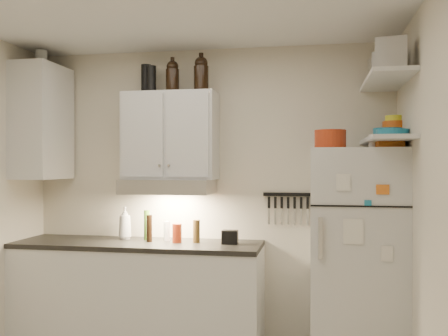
# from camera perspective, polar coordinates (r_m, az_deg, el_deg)

# --- Properties ---
(back_wall) EXTENTS (3.20, 0.02, 2.60)m
(back_wall) POSITION_cam_1_polar(r_m,az_deg,el_deg) (4.45, -1.75, -3.18)
(back_wall) COLOR beige
(back_wall) RESTS_ON ground
(right_wall) EXTENTS (0.02, 3.00, 2.60)m
(right_wall) POSITION_cam_1_polar(r_m,az_deg,el_deg) (2.92, 23.83, -5.02)
(right_wall) COLOR beige
(right_wall) RESTS_ON ground
(base_cabinet) EXTENTS (2.10, 0.60, 0.88)m
(base_cabinet) POSITION_cam_1_polar(r_m,az_deg,el_deg) (4.44, -9.82, -14.45)
(base_cabinet) COLOR silver
(base_cabinet) RESTS_ON floor
(countertop) EXTENTS (2.10, 0.62, 0.04)m
(countertop) POSITION_cam_1_polar(r_m,az_deg,el_deg) (4.34, -9.82, -8.58)
(countertop) COLOR black
(countertop) RESTS_ON base_cabinet
(upper_cabinet) EXTENTS (0.80, 0.33, 0.75)m
(upper_cabinet) POSITION_cam_1_polar(r_m,az_deg,el_deg) (4.35, -6.12, 3.66)
(upper_cabinet) COLOR silver
(upper_cabinet) RESTS_ON back_wall
(side_cabinet) EXTENTS (0.33, 0.55, 1.00)m
(side_cabinet) POSITION_cam_1_polar(r_m,az_deg,el_deg) (4.69, -20.07, 4.93)
(side_cabinet) COLOR silver
(side_cabinet) RESTS_ON left_wall
(range_hood) EXTENTS (0.76, 0.46, 0.12)m
(range_hood) POSITION_cam_1_polar(r_m,az_deg,el_deg) (4.28, -6.36, -2.11)
(range_hood) COLOR silver
(range_hood) RESTS_ON back_wall
(fridge) EXTENTS (0.70, 0.68, 1.70)m
(fridge) POSITION_cam_1_polar(r_m,az_deg,el_deg) (4.06, 14.91, -9.91)
(fridge) COLOR silver
(fridge) RESTS_ON floor
(shelf_hi) EXTENTS (0.30, 0.95, 0.03)m
(shelf_hi) POSITION_cam_1_polar(r_m,az_deg,el_deg) (3.94, 18.04, 9.49)
(shelf_hi) COLOR silver
(shelf_hi) RESTS_ON right_wall
(shelf_lo) EXTENTS (0.30, 0.95, 0.03)m
(shelf_lo) POSITION_cam_1_polar(r_m,az_deg,el_deg) (3.89, 18.03, 3.09)
(shelf_lo) COLOR silver
(shelf_lo) RESTS_ON right_wall
(knife_strip) EXTENTS (0.42, 0.02, 0.03)m
(knife_strip) POSITION_cam_1_polar(r_m,az_deg,el_deg) (4.33, 7.29, -3.02)
(knife_strip) COLOR black
(knife_strip) RESTS_ON back_wall
(dutch_oven) EXTENTS (0.25, 0.25, 0.14)m
(dutch_oven) POSITION_cam_1_polar(r_m,az_deg,el_deg) (3.85, 12.04, 3.25)
(dutch_oven) COLOR #A02E12
(dutch_oven) RESTS_ON fridge
(book_stack) EXTENTS (0.21, 0.25, 0.08)m
(book_stack) POSITION_cam_1_polar(r_m,az_deg,el_deg) (3.90, 18.21, 2.79)
(book_stack) COLOR orange
(book_stack) RESTS_ON fridge
(spice_jar) EXTENTS (0.07, 0.07, 0.10)m
(spice_jar) POSITION_cam_1_polar(r_m,az_deg,el_deg) (3.88, 16.64, 2.95)
(spice_jar) COLOR silver
(spice_jar) RESTS_ON fridge
(stock_pot) EXTENTS (0.32, 0.32, 0.19)m
(stock_pot) POSITION_cam_1_polar(r_m,az_deg,el_deg) (4.19, 17.95, 10.49)
(stock_pot) COLOR silver
(stock_pot) RESTS_ON shelf_hi
(tin_a) EXTENTS (0.20, 0.18, 0.18)m
(tin_a) POSITION_cam_1_polar(r_m,az_deg,el_deg) (3.91, 17.87, 11.09)
(tin_a) COLOR #AAAAAD
(tin_a) RESTS_ON shelf_hi
(tin_b) EXTENTS (0.24, 0.24, 0.20)m
(tin_b) POSITION_cam_1_polar(r_m,az_deg,el_deg) (3.63, 18.60, 12.17)
(tin_b) COLOR #AAAAAD
(tin_b) RESTS_ON shelf_hi
(bowl_teal) EXTENTS (0.23, 0.23, 0.09)m
(bowl_teal) POSITION_cam_1_polar(r_m,az_deg,el_deg) (4.18, 18.20, 3.72)
(bowl_teal) COLOR teal
(bowl_teal) RESTS_ON shelf_lo
(bowl_orange) EXTENTS (0.18, 0.18, 0.05)m
(bowl_orange) POSITION_cam_1_polar(r_m,az_deg,el_deg) (4.20, 18.88, 4.70)
(bowl_orange) COLOR #E25A15
(bowl_orange) RESTS_ON bowl_teal
(bowl_yellow) EXTENTS (0.14, 0.14, 0.05)m
(bowl_yellow) POSITION_cam_1_polar(r_m,az_deg,el_deg) (4.21, 18.88, 5.38)
(bowl_yellow) COLOR yellow
(bowl_yellow) RESTS_ON bowl_orange
(plates) EXTENTS (0.25, 0.25, 0.06)m
(plates) POSITION_cam_1_polar(r_m,az_deg,el_deg) (3.85, 18.71, 3.77)
(plates) COLOR teal
(plates) RESTS_ON shelf_lo
(growler_a) EXTENTS (0.14, 0.14, 0.27)m
(growler_a) POSITION_cam_1_polar(r_m,az_deg,el_deg) (4.33, -5.91, 10.46)
(growler_a) COLOR black
(growler_a) RESTS_ON upper_cabinet
(growler_b) EXTENTS (0.16, 0.16, 0.29)m
(growler_b) POSITION_cam_1_polar(r_m,az_deg,el_deg) (4.27, -2.62, 10.77)
(growler_b) COLOR black
(growler_b) RESTS_ON upper_cabinet
(thermos_a) EXTENTS (0.08, 0.08, 0.23)m
(thermos_a) POSITION_cam_1_polar(r_m,az_deg,el_deg) (4.42, -8.29, 10.00)
(thermos_a) COLOR black
(thermos_a) RESTS_ON upper_cabinet
(thermos_b) EXTENTS (0.12, 0.12, 0.25)m
(thermos_b) POSITION_cam_1_polar(r_m,az_deg,el_deg) (4.49, -8.89, 10.00)
(thermos_b) COLOR black
(thermos_b) RESTS_ON upper_cabinet
(side_jar) EXTENTS (0.12, 0.12, 0.14)m
(side_jar) POSITION_cam_1_polar(r_m,az_deg,el_deg) (4.80, -20.17, 11.70)
(side_jar) COLOR silver
(side_jar) RESTS_ON side_cabinet
(soap_bottle) EXTENTS (0.16, 0.16, 0.32)m
(soap_bottle) POSITION_cam_1_polar(r_m,az_deg,el_deg) (4.50, -11.26, -5.95)
(soap_bottle) COLOR silver
(soap_bottle) RESTS_ON countertop
(pepper_mill) EXTENTS (0.07, 0.07, 0.19)m
(pepper_mill) POSITION_cam_1_polar(r_m,az_deg,el_deg) (4.23, -3.18, -7.23)
(pepper_mill) COLOR brown
(pepper_mill) RESTS_ON countertop
(oil_bottle) EXTENTS (0.06, 0.06, 0.26)m
(oil_bottle) POSITION_cam_1_polar(r_m,az_deg,el_deg) (4.42, -8.82, -6.45)
(oil_bottle) COLOR #375F17
(oil_bottle) RESTS_ON countertop
(vinegar_bottle) EXTENTS (0.05, 0.05, 0.23)m
(vinegar_bottle) POSITION_cam_1_polar(r_m,az_deg,el_deg) (4.31, -8.53, -6.83)
(vinegar_bottle) COLOR black
(vinegar_bottle) RESTS_ON countertop
(clear_bottle) EXTENTS (0.06, 0.06, 0.17)m
(clear_bottle) POSITION_cam_1_polar(r_m,az_deg,el_deg) (4.36, -6.55, -7.16)
(clear_bottle) COLOR silver
(clear_bottle) RESTS_ON countertop
(red_jar) EXTENTS (0.10, 0.10, 0.16)m
(red_jar) POSITION_cam_1_polar(r_m,az_deg,el_deg) (4.24, -5.39, -7.43)
(red_jar) COLOR #A02E12
(red_jar) RESTS_ON countertop
(caddy) EXTENTS (0.13, 0.10, 0.11)m
(caddy) POSITION_cam_1_polar(r_m,az_deg,el_deg) (4.16, 0.68, -7.90)
(caddy) COLOR black
(caddy) RESTS_ON countertop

